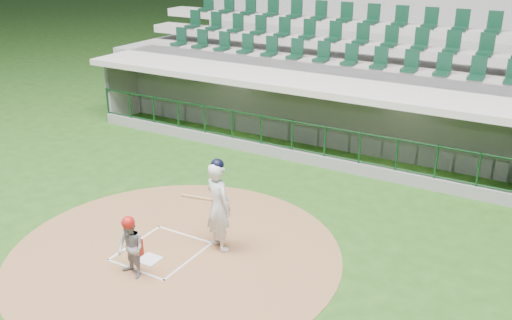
{
  "coord_description": "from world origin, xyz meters",
  "views": [
    {
      "loc": [
        7.22,
        -8.58,
        6.44
      ],
      "look_at": [
        0.69,
        2.6,
        1.3
      ],
      "focal_mm": 40.0,
      "sensor_mm": 36.0,
      "label": 1
    }
  ],
  "objects": [
    {
      "name": "dirt_circle",
      "position": [
        0.3,
        -0.2,
        0.01
      ],
      "size": [
        7.2,
        7.2,
        0.01
      ],
      "primitive_type": "cylinder",
      "color": "brown",
      "rests_on": "ground"
    },
    {
      "name": "seating_deck",
      "position": [
        0.0,
        10.91,
        1.42
      ],
      "size": [
        17.0,
        6.72,
        5.15
      ],
      "color": "gray",
      "rests_on": "ground"
    },
    {
      "name": "batter_box_chalk",
      "position": [
        0.0,
        -0.3,
        0.02
      ],
      "size": [
        1.55,
        1.8,
        0.01
      ],
      "color": "white",
      "rests_on": "ground"
    },
    {
      "name": "batter",
      "position": [
        0.99,
        0.48,
        1.05
      ],
      "size": [
        0.97,
        1.01,
        2.1
      ],
      "color": "silver",
      "rests_on": "dirt_circle"
    },
    {
      "name": "ground",
      "position": [
        0.0,
        0.0,
        0.0
      ],
      "size": [
        120.0,
        120.0,
        0.0
      ],
      "primitive_type": "plane",
      "color": "#1F4614",
      "rests_on": "ground"
    },
    {
      "name": "home_plate",
      "position": [
        0.0,
        -0.7,
        0.02
      ],
      "size": [
        0.43,
        0.43,
        0.02
      ],
      "primitive_type": "cube",
      "color": "silver",
      "rests_on": "dirt_circle"
    },
    {
      "name": "catcher",
      "position": [
        0.1,
        -1.32,
        0.66
      ],
      "size": [
        0.7,
        0.6,
        1.33
      ],
      "color": "gray",
      "rests_on": "dirt_circle"
    },
    {
      "name": "dugout_structure",
      "position": [
        0.18,
        7.84,
        0.96
      ],
      "size": [
        16.4,
        3.7,
        3.0
      ],
      "color": "gray",
      "rests_on": "ground"
    }
  ]
}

